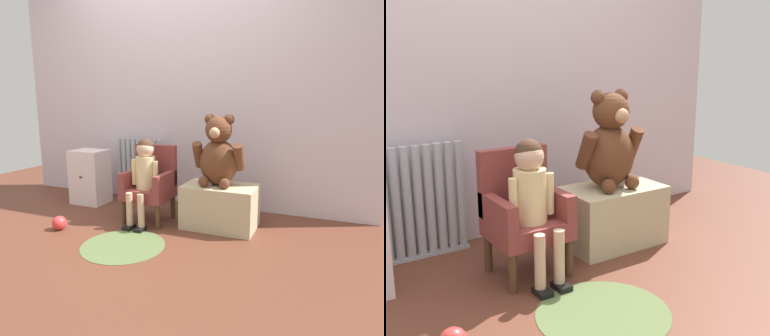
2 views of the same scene
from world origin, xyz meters
The scene contains 10 objects.
ground_plane centered at (0.00, 0.00, 0.00)m, with size 6.00×6.00×0.00m, color brown.
back_wall centered at (0.00, 1.16, 1.20)m, with size 3.80×0.05×2.40m, color silver.
radiator centered at (-0.43, 1.03, 0.33)m, with size 0.56×0.05×0.66m.
small_dresser centered at (-0.85, 0.76, 0.28)m, with size 0.35×0.30×0.56m.
child_armchair centered at (-0.02, 0.54, 0.34)m, with size 0.39×0.36×0.67m.
child_figure centered at (-0.02, 0.44, 0.49)m, with size 0.25×0.35×0.74m.
low_bench centered at (0.62, 0.59, 0.18)m, with size 0.60×0.38×0.37m, color #BFB18A.
large_teddy_bear centered at (0.60, 0.60, 0.62)m, with size 0.43×0.30×0.59m.
floor_rug centered at (0.07, -0.05, 0.00)m, with size 0.62×0.62×0.01m, color #58693C.
toy_ball centered at (-0.60, 0.02, 0.06)m, with size 0.12×0.12×0.12m, color #DE3837.
Camera 1 is at (1.45, -2.06, 1.06)m, focal length 32.00 mm.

